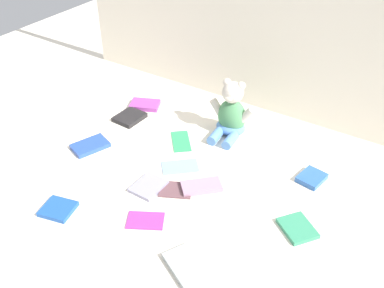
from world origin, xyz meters
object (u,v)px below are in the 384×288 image
(teddy_bear, at_px, (231,115))
(book_case_1, at_px, (90,146))
(book_case_5, at_px, (181,141))
(book_case_6, at_px, (187,266))
(book_case_12, at_px, (176,189))
(book_case_10, at_px, (130,117))
(book_case_3, at_px, (297,228))
(book_case_7, at_px, (201,186))
(book_case_11, at_px, (180,166))
(book_case_2, at_px, (58,209))
(book_case_8, at_px, (148,186))
(book_case_9, at_px, (145,105))
(book_case_0, at_px, (145,220))
(book_case_4, at_px, (312,178))

(teddy_bear, height_order, book_case_1, teddy_bear)
(book_case_1, height_order, book_case_5, book_case_1)
(book_case_6, bearing_deg, book_case_12, 67.66)
(book_case_6, bearing_deg, book_case_10, 78.16)
(book_case_6, bearing_deg, book_case_3, -6.35)
(book_case_7, xyz_separation_m, book_case_11, (-0.13, 0.06, -0.01))
(book_case_2, xyz_separation_m, book_case_6, (0.47, 0.03, 0.00))
(book_case_8, xyz_separation_m, book_case_12, (0.08, 0.04, -0.00))
(book_case_7, bearing_deg, teddy_bear, 148.46)
(teddy_bear, xyz_separation_m, book_case_7, (0.08, -0.35, -0.08))
(book_case_8, distance_m, book_case_9, 0.54)
(book_case_0, bearing_deg, book_case_1, 35.56)
(book_case_3, xyz_separation_m, book_case_4, (-0.05, 0.25, 0.00))
(book_case_2, bearing_deg, book_case_8, -49.46)
(book_case_1, bearing_deg, book_case_2, 136.60)
(book_case_8, bearing_deg, book_case_12, -153.99)
(book_case_1, height_order, book_case_2, book_case_1)
(book_case_10, bearing_deg, book_case_9, 96.90)
(book_case_1, relative_size, book_case_5, 0.96)
(book_case_4, bearing_deg, book_case_7, -130.85)
(book_case_6, distance_m, book_case_7, 0.34)
(book_case_0, xyz_separation_m, book_case_8, (-0.09, 0.13, 0.00))
(book_case_3, distance_m, book_case_7, 0.35)
(book_case_3, distance_m, book_case_5, 0.59)
(book_case_7, height_order, book_case_12, book_case_7)
(book_case_7, distance_m, book_case_12, 0.09)
(book_case_5, xyz_separation_m, book_case_9, (-0.28, 0.13, 0.01))
(book_case_6, height_order, book_case_11, book_case_6)
(book_case_3, xyz_separation_m, book_case_12, (-0.41, -0.05, -0.00))
(book_case_2, distance_m, book_case_10, 0.57)
(book_case_5, height_order, book_case_8, book_case_8)
(book_case_2, xyz_separation_m, book_case_5, (0.12, 0.53, -0.00))
(teddy_bear, height_order, book_case_11, teddy_bear)
(teddy_bear, relative_size, book_case_1, 1.74)
(book_case_9, height_order, book_case_10, same)
(book_case_8, bearing_deg, book_case_4, -142.04)
(book_case_3, bearing_deg, book_case_9, -74.65)
(book_case_12, bearing_deg, book_case_1, -119.83)
(book_case_3, relative_size, book_case_6, 0.78)
(book_case_1, relative_size, book_case_6, 0.95)
(book_case_4, bearing_deg, book_case_2, -127.34)
(book_case_2, height_order, book_case_10, book_case_10)
(book_case_2, distance_m, book_case_12, 0.38)
(book_case_5, xyz_separation_m, book_case_12, (0.14, -0.25, 0.00))
(book_case_5, xyz_separation_m, book_case_7, (0.21, -0.19, 0.01))
(book_case_8, height_order, book_case_11, book_case_8)
(book_case_1, distance_m, book_case_11, 0.37)
(book_case_8, bearing_deg, book_case_0, 124.82)
(book_case_3, height_order, book_case_7, book_case_7)
(book_case_4, height_order, book_case_8, book_case_4)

